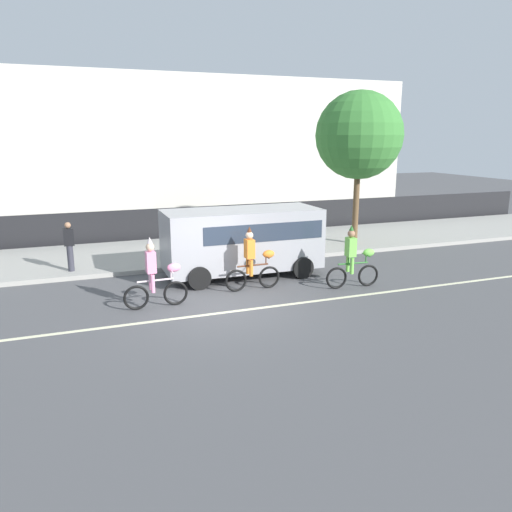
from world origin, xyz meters
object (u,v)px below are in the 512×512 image
(parade_cyclist_pink, at_px, (156,277))
(pedestrian_onlooker, at_px, (69,245))
(parade_cyclist_orange, at_px, (253,262))
(parade_cyclist_lime, at_px, (354,260))
(parked_van_grey, at_px, (244,237))

(parade_cyclist_pink, bearing_deg, pedestrian_onlooker, 116.69)
(parade_cyclist_orange, relative_size, pedestrian_onlooker, 1.19)
(parade_cyclist_lime, relative_size, pedestrian_onlooker, 1.19)
(pedestrian_onlooker, bearing_deg, parked_van_grey, -20.41)
(parade_cyclist_orange, bearing_deg, parade_cyclist_pink, -168.88)
(parade_cyclist_orange, bearing_deg, pedestrian_onlooker, 144.67)
(parade_cyclist_lime, height_order, parked_van_grey, parked_van_grey)
(parked_van_grey, bearing_deg, parade_cyclist_lime, -42.96)
(parade_cyclist_pink, xyz_separation_m, parked_van_grey, (3.23, 2.17, 0.44))
(parked_van_grey, relative_size, pedestrian_onlooker, 3.09)
(parade_cyclist_lime, xyz_separation_m, pedestrian_onlooker, (-7.93, 4.41, 0.17))
(pedestrian_onlooker, bearing_deg, parade_cyclist_orange, -35.33)
(parade_cyclist_pink, relative_size, parade_cyclist_lime, 1.00)
(parade_cyclist_pink, distance_m, parade_cyclist_lime, 5.85)
(parade_cyclist_pink, height_order, parked_van_grey, parked_van_grey)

